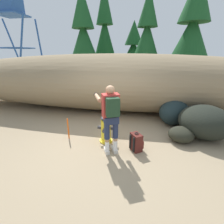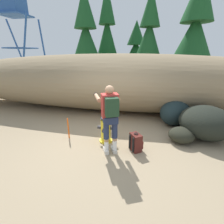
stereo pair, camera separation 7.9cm
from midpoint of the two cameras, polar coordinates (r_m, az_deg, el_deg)
The scene contains 16 objects.
ground_plane at distance 4.41m, azimuth -3.67°, elevation -11.81°, with size 56.00×56.00×0.04m, color #998466.
dirt_embankment at distance 6.98m, azimuth 1.90°, elevation 10.14°, with size 17.41×3.20×2.27m, color #897556.
fire_hydrant at distance 4.45m, azimuth -2.63°, elevation -6.01°, with size 0.44×0.39×0.78m.
utility_worker at distance 3.72m, azimuth -1.13°, elevation -0.00°, with size 0.75×1.04×1.63m.
spare_backpack at distance 4.17m, azimuth 7.78°, elevation -10.24°, with size 0.36×0.36×0.47m.
boulder_large at distance 5.32m, azimuth 28.80°, elevation -2.91°, with size 1.44×1.37×0.92m, color black.
boulder_mid at distance 5.90m, azimuth 20.20°, elevation 0.12°, with size 1.19×0.89×0.87m, color #1A2729.
boulder_small at distance 6.09m, azimuth 32.83°, elevation -2.96°, with size 0.64×0.51×0.53m, color #212A20.
boulder_outlier at distance 4.88m, azimuth 22.20°, elevation -7.12°, with size 0.65×0.68×0.41m, color black.
pine_tree_far_left at distance 13.05m, azimuth -9.95°, elevation 24.43°, with size 2.41×2.41×6.53m.
pine_tree_left at distance 14.61m, azimuth -2.69°, elevation 25.84°, with size 2.02×2.02×7.31m.
pine_tree_center at distance 14.28m, azimuth 7.17°, elevation 20.64°, with size 2.19×2.19×4.65m.
pine_tree_right at distance 11.97m, azimuth 11.70°, elevation 24.79°, with size 1.99×1.99×6.08m.
pine_tree_far_right at distance 12.46m, azimuth 25.62°, elevation 23.77°, with size 2.94×2.94×6.80m.
watchtower at distance 19.72m, azimuth -31.80°, elevation 28.88°, with size 4.04×4.04×8.44m.
survey_stake at distance 4.79m, azimuth -15.26°, elevation -5.53°, with size 0.04×0.04×0.60m, color #E55914.
Camera 1 is at (0.83, -3.67, 2.28)m, focal length 26.64 mm.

